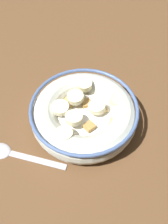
# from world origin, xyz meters

# --- Properties ---
(ground_plane) EXTENTS (0.99, 0.99, 0.02)m
(ground_plane) POSITION_xyz_m (0.00, 0.00, -0.01)
(ground_plane) COLOR brown
(cereal_bowl) EXTENTS (0.18, 0.18, 0.05)m
(cereal_bowl) POSITION_xyz_m (-0.00, -0.00, 0.02)
(cereal_bowl) COLOR beige
(cereal_bowl) RESTS_ON ground_plane
(spoon) EXTENTS (0.07, 0.13, 0.01)m
(spoon) POSITION_xyz_m (0.12, -0.06, 0.00)
(spoon) COLOR #B7B7BC
(spoon) RESTS_ON ground_plane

